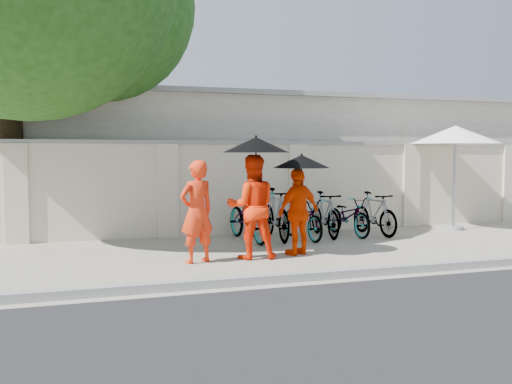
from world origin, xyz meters
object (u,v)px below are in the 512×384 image
object	(u,v)px
monk_right	(298,212)
patio_umbrella	(455,136)
monk_center	(252,207)
monk_left	(197,212)

from	to	relation	value
monk_right	patio_umbrella	world-z (taller)	patio_umbrella
monk_center	patio_umbrella	bearing A→B (deg)	-151.91
monk_left	monk_center	world-z (taller)	monk_center
monk_left	monk_center	xyz separation A→B (m)	(0.98, 0.08, 0.04)
monk_left	monk_right	bearing A→B (deg)	164.06
monk_right	patio_umbrella	distance (m)	5.28
patio_umbrella	monk_center	bearing A→B (deg)	-160.70
monk_center	patio_umbrella	size ratio (longest dim) A/B	0.73
monk_center	monk_right	distance (m)	0.90
monk_left	patio_umbrella	xyz separation A→B (m)	(6.59, 2.04, 1.35)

